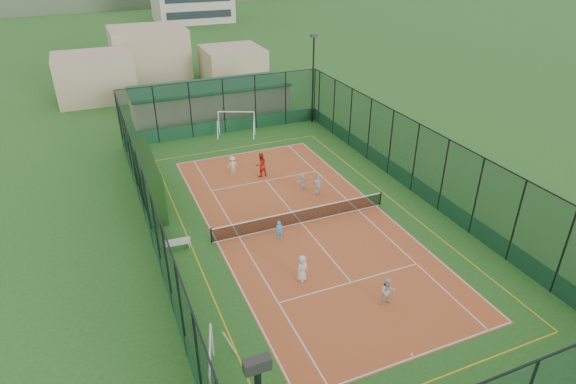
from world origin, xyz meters
The scene contains 18 objects.
ground centered at (0.00, 0.00, 0.00)m, with size 300.00×300.00×0.00m, color #265C1F.
court_slab centered at (0.00, 0.00, 0.01)m, with size 11.17×23.97×0.01m, color #BE4C2A.
tennis_net centered at (0.00, 0.00, 0.53)m, with size 11.67×0.12×1.06m, color black, non-canonical shape.
perimeter_fence centered at (0.00, 0.00, 2.50)m, with size 18.12×34.12×5.00m, color #10301F, non-canonical shape.
floodlight_ne centered at (8.60, 16.60, 4.12)m, with size 0.60×0.26×8.25m, color black, non-canonical shape.
clubhouse centered at (0.00, 22.00, 1.57)m, with size 15.20×7.20×3.15m, color tan, non-canonical shape.
hedge_left centered at (-8.30, 6.69, 1.63)m, with size 1.12×7.43×3.25m, color black.
white_bench centered at (-7.80, 0.14, 0.43)m, with size 1.53×0.42×0.86m, color white, non-canonical shape.
futsal_goal_near centered at (-8.32, -9.73, 0.91)m, with size 0.82×2.82×1.82m, color white, non-canonical shape.
futsal_goal_far centered at (0.85, 16.16, 1.07)m, with size 3.33×0.97×2.15m, color white, non-canonical shape.
child_near_left centered at (-2.29, -5.18, 0.76)m, with size 0.73×0.48×1.50m, color white.
child_near_mid centered at (-1.97, -1.20, 0.63)m, with size 0.45×0.30×1.25m, color #50ADE5.
child_near_right centered at (0.79, -8.49, 0.76)m, with size 0.73×0.57×1.50m, color silver.
child_far_left centered at (-1.87, 8.59, 0.70)m, with size 0.89×0.51×1.38m, color silver.
child_far_right centered at (2.58, 2.93, 0.75)m, with size 0.87×0.36×1.49m, color white.
child_far_back centered at (1.91, 4.09, 0.61)m, with size 1.11×0.35×1.19m, color white.
coach centered at (-0.06, 7.24, 0.94)m, with size 0.91×0.71×1.87m, color red.
tennis_balls centered at (-0.57, 1.54, 0.04)m, with size 6.17×1.28×0.07m.
Camera 1 is at (-10.79, -23.48, 16.10)m, focal length 30.00 mm.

